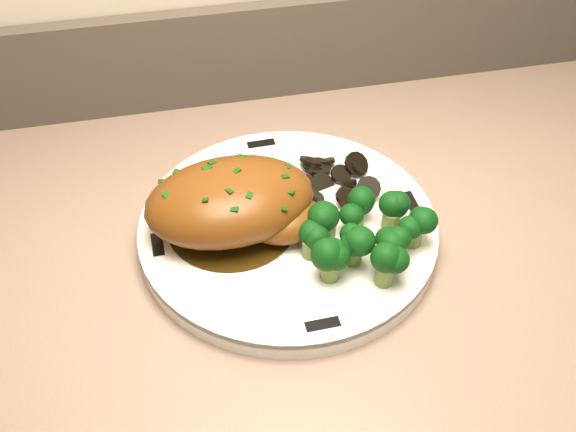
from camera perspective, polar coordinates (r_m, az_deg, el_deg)
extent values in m
cube|color=#4C443A|center=(0.95, 14.81, 14.21)|extent=(1.92, 0.02, 0.12)
cylinder|color=white|center=(0.71, 0.00, -1.14)|extent=(0.30, 0.30, 0.02)
cube|color=black|center=(0.73, 9.68, 1.09)|extent=(0.01, 0.03, 0.00)
cube|color=black|center=(0.79, -2.14, 5.72)|extent=(0.03, 0.01, 0.00)
cube|color=black|center=(0.69, -10.27, -2.25)|extent=(0.01, 0.03, 0.00)
cube|color=black|center=(0.62, 2.76, -8.56)|extent=(0.03, 0.01, 0.00)
cylinder|color=#322209|center=(0.70, -4.47, -0.68)|extent=(0.13, 0.13, 0.00)
ellipsoid|color=brown|center=(0.68, -4.61, 1.20)|extent=(0.17, 0.12, 0.06)
ellipsoid|color=brown|center=(0.68, -0.19, -0.32)|extent=(0.08, 0.06, 0.03)
cube|color=#13410D|center=(0.66, -8.94, 2.29)|extent=(0.01, 0.01, 0.00)
cube|color=#13410D|center=(0.66, -7.32, 2.88)|extent=(0.01, 0.01, 0.00)
cube|color=#13410D|center=(0.66, -5.69, 3.31)|extent=(0.01, 0.01, 0.00)
cube|color=#13410D|center=(0.66, -4.05, 3.62)|extent=(0.01, 0.01, 0.00)
cube|color=#13410D|center=(0.67, -2.41, 3.80)|extent=(0.01, 0.01, 0.00)
cube|color=#13410D|center=(0.67, -0.80, 3.82)|extent=(0.01, 0.01, 0.00)
cylinder|color=black|center=(0.75, 5.19, 2.71)|extent=(0.02, 0.02, 0.01)
cylinder|color=black|center=(0.75, 4.92, 3.26)|extent=(0.02, 0.02, 0.01)
cylinder|color=black|center=(0.75, 4.42, 3.74)|extent=(0.02, 0.02, 0.01)
cylinder|color=black|center=(0.76, 3.70, 3.51)|extent=(0.03, 0.02, 0.01)
cylinder|color=black|center=(0.76, 2.90, 3.78)|extent=(0.02, 0.02, 0.01)
cylinder|color=black|center=(0.75, 2.06, 3.92)|extent=(0.02, 0.02, 0.02)
cylinder|color=black|center=(0.75, 1.24, 3.35)|extent=(0.03, 0.02, 0.01)
cylinder|color=black|center=(0.75, 0.54, 3.28)|extent=(0.03, 0.03, 0.00)
cylinder|color=black|center=(0.74, 0.02, 3.14)|extent=(0.03, 0.03, 0.01)
cylinder|color=black|center=(0.74, -0.26, 2.34)|extent=(0.02, 0.03, 0.02)
cylinder|color=black|center=(0.73, -0.28, 2.14)|extent=(0.02, 0.02, 0.01)
cylinder|color=black|center=(0.72, -0.02, 1.98)|extent=(0.03, 0.03, 0.01)
cylinder|color=black|center=(0.72, 0.49, 1.28)|extent=(0.03, 0.03, 0.01)
cylinder|color=black|center=(0.72, 1.21, 1.29)|extent=(0.03, 0.03, 0.01)
cylinder|color=black|center=(0.72, 2.06, 1.42)|extent=(0.03, 0.03, 0.02)
cylinder|color=black|center=(0.72, 2.94, 1.08)|extent=(0.03, 0.03, 0.02)
cylinder|color=black|center=(0.72, 3.79, 1.47)|extent=(0.03, 0.03, 0.01)
cylinder|color=black|center=(0.72, 4.50, 1.96)|extent=(0.04, 0.04, 0.01)
cylinder|color=black|center=(0.73, 4.97, 1.92)|extent=(0.04, 0.04, 0.02)
cylinder|color=black|center=(0.74, 5.23, 2.51)|extent=(0.03, 0.03, 0.01)
cylinder|color=olive|center=(0.68, 3.09, -0.98)|extent=(0.02, 0.02, 0.02)
sphere|color=black|center=(0.67, 3.14, -0.06)|extent=(0.03, 0.03, 0.03)
cylinder|color=olive|center=(0.70, 5.33, -0.02)|extent=(0.02, 0.02, 0.02)
sphere|color=black|center=(0.68, 5.42, 0.89)|extent=(0.03, 0.03, 0.03)
cylinder|color=olive|center=(0.69, 8.11, -0.52)|extent=(0.02, 0.02, 0.02)
sphere|color=black|center=(0.68, 8.24, 0.39)|extent=(0.03, 0.03, 0.03)
cylinder|color=olive|center=(0.66, 5.14, -2.93)|extent=(0.02, 0.02, 0.02)
sphere|color=black|center=(0.65, 5.22, -2.02)|extent=(0.03, 0.03, 0.03)
cylinder|color=olive|center=(0.67, 8.22, -2.76)|extent=(0.02, 0.02, 0.02)
sphere|color=black|center=(0.66, 8.35, -1.85)|extent=(0.03, 0.03, 0.03)
cylinder|color=olive|center=(0.68, 9.85, -1.51)|extent=(0.02, 0.02, 0.02)
sphere|color=black|center=(0.67, 10.01, -0.60)|extent=(0.03, 0.03, 0.03)
cylinder|color=olive|center=(0.65, 3.32, -4.25)|extent=(0.02, 0.02, 0.02)
sphere|color=black|center=(0.63, 3.38, -3.34)|extent=(0.03, 0.03, 0.03)
cylinder|color=olive|center=(0.65, 7.62, -4.59)|extent=(0.02, 0.02, 0.02)
sphere|color=black|center=(0.64, 7.75, -3.68)|extent=(0.03, 0.03, 0.03)
cylinder|color=olive|center=(0.66, 1.81, -2.46)|extent=(0.02, 0.02, 0.02)
sphere|color=black|center=(0.65, 1.84, -1.55)|extent=(0.03, 0.03, 0.03)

